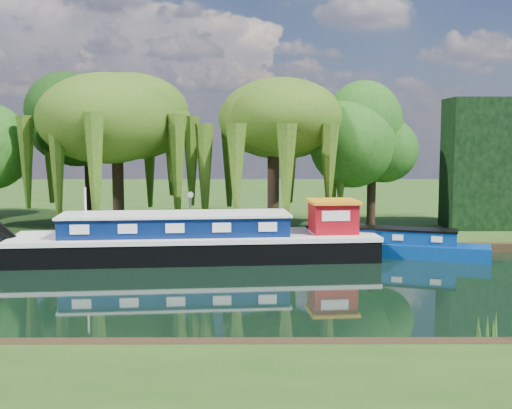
{
  "coord_description": "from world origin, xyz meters",
  "views": [
    {
      "loc": [
        4.06,
        -25.54,
        6.11
      ],
      "look_at": [
        4.19,
        5.61,
        2.8
      ],
      "focal_mm": 45.0,
      "sensor_mm": 36.0,
      "label": 1
    }
  ],
  "objects": [
    {
      "name": "ground",
      "position": [
        0.0,
        0.0,
        0.0
      ],
      "size": [
        120.0,
        120.0,
        0.0
      ],
      "primitive_type": "plane",
      "color": "black"
    },
    {
      "name": "willow_right",
      "position": [
        5.25,
        12.65,
        6.53
      ],
      "size": [
        6.84,
        6.84,
        8.33
      ],
      "color": "black",
      "rests_on": "far_bank"
    },
    {
      "name": "far_bank",
      "position": [
        0.0,
        34.0,
        0.23
      ],
      "size": [
        120.0,
        52.0,
        0.45
      ],
      "primitive_type": "cube",
      "color": "#1C3B10",
      "rests_on": "ground"
    },
    {
      "name": "lamppost",
      "position": [
        0.5,
        10.5,
        2.42
      ],
      "size": [
        0.36,
        0.36,
        2.56
      ],
      "color": "silver",
      "rests_on": "far_bank"
    },
    {
      "name": "reeds_near",
      "position": [
        6.87,
        -7.57,
        0.55
      ],
      "size": [
        33.7,
        1.5,
        1.1
      ],
      "color": "#1F5115",
      "rests_on": "ground"
    },
    {
      "name": "conifer_hedge",
      "position": [
        19.0,
        14.0,
        4.45
      ],
      "size": [
        6.0,
        3.0,
        8.0
      ],
      "primitive_type": "cube",
      "color": "black",
      "rests_on": "far_bank"
    },
    {
      "name": "willow_left",
      "position": [
        -4.28,
        13.87,
        7.03
      ],
      "size": [
        7.56,
        7.56,
        9.06
      ],
      "color": "black",
      "rests_on": "far_bank"
    },
    {
      "name": "tree_far_right",
      "position": [
        11.29,
        13.52,
        5.76
      ],
      "size": [
        4.71,
        4.71,
        7.71
      ],
      "color": "black",
      "rests_on": "far_bank"
    },
    {
      "name": "tree_far_mid",
      "position": [
        -7.26,
        18.65,
        6.74
      ],
      "size": [
        5.58,
        5.58,
        9.13
      ],
      "color": "black",
      "rests_on": "far_bank"
    },
    {
      "name": "dutch_barge",
      "position": [
        1.34,
        6.12,
        0.94
      ],
      "size": [
        18.29,
        5.73,
        3.8
      ],
      "rotation": [
        0.0,
        0.0,
        0.09
      ],
      "color": "black",
      "rests_on": "ground"
    },
    {
      "name": "mooring_posts",
      "position": [
        -0.5,
        8.4,
        0.95
      ],
      "size": [
        19.16,
        0.16,
        1.0
      ],
      "color": "silver",
      "rests_on": "far_bank"
    },
    {
      "name": "narrowboat",
      "position": [
        10.62,
        7.12,
        0.56
      ],
      "size": [
        10.81,
        5.07,
        1.57
      ],
      "rotation": [
        0.0,
        0.0,
        -0.32
      ],
      "color": "navy",
      "rests_on": "ground"
    }
  ]
}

